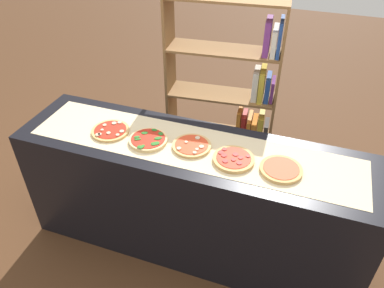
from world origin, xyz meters
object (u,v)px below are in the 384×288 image
at_px(pizza_spinach_1, 148,140).
at_px(bookshelf, 237,104).
at_px(pizza_mushroom_0, 110,131).
at_px(pizza_mushroom_2, 192,146).
at_px(pizza_plain_4, 281,169).
at_px(pizza_pepperoni_3, 233,159).

bearing_deg(pizza_spinach_1, bookshelf, 69.43).
bearing_deg(bookshelf, pizza_mushroom_0, -124.22).
height_order(pizza_mushroom_0, bookshelf, bookshelf).
xyz_separation_m(pizza_mushroom_2, pizza_plain_4, (0.55, -0.04, 0.00)).
relative_size(pizza_spinach_1, bookshelf, 0.16).
bearing_deg(pizza_mushroom_2, pizza_plain_4, -4.34).
height_order(pizza_spinach_1, bookshelf, bookshelf).
xyz_separation_m(pizza_spinach_1, pizza_plain_4, (0.83, -0.01, -0.00)).
relative_size(pizza_mushroom_2, bookshelf, 0.16).
xyz_separation_m(pizza_pepperoni_3, pizza_plain_4, (0.28, 0.00, -0.00)).
distance_m(pizza_pepperoni_3, pizza_plain_4, 0.28).
relative_size(pizza_mushroom_0, pizza_plain_4, 1.01).
height_order(pizza_mushroom_0, pizza_mushroom_2, pizza_mushroom_2).
bearing_deg(pizza_spinach_1, pizza_plain_4, -0.38).
relative_size(pizza_pepperoni_3, bookshelf, 0.16).
height_order(pizza_spinach_1, pizza_plain_4, pizza_spinach_1).
bearing_deg(pizza_pepperoni_3, bookshelf, 101.91).
height_order(pizza_mushroom_2, pizza_plain_4, pizza_mushroom_2).
xyz_separation_m(pizza_spinach_1, pizza_mushroom_2, (0.28, 0.04, -0.00)).
height_order(pizza_spinach_1, pizza_mushroom_2, pizza_spinach_1).
xyz_separation_m(pizza_mushroom_2, pizza_pepperoni_3, (0.28, -0.04, 0.00)).
bearing_deg(pizza_pepperoni_3, pizza_mushroom_2, 171.18).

